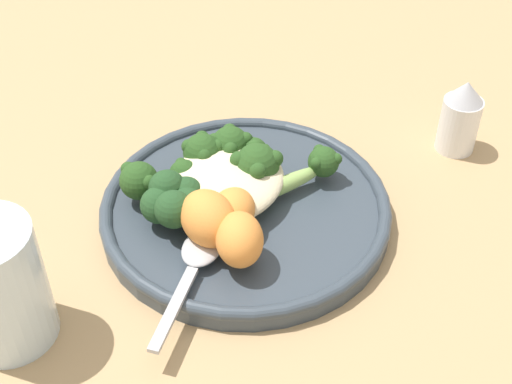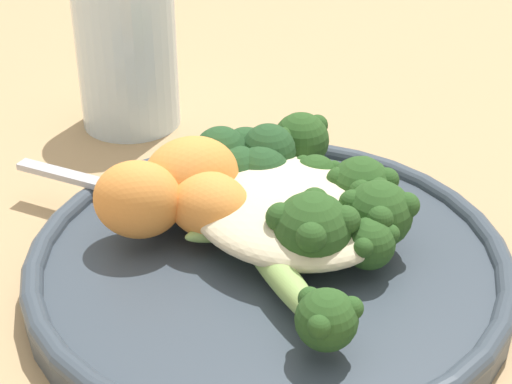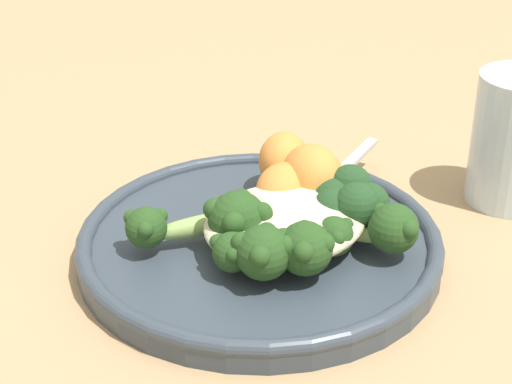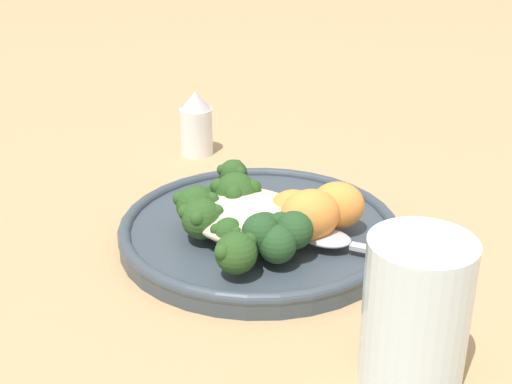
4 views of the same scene
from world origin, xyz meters
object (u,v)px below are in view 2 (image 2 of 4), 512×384
object	(u,v)px
quinoa_mound	(289,208)
broccoli_stalk_3	(339,217)
broccoli_stalk_6	(290,157)
sweet_potato_chunk_2	(138,200)
broccoli_stalk_5	(299,190)
broccoli_stalk_4	(336,197)
sweet_potato_chunk_0	(191,177)
water_glass	(127,55)
kale_tuft	(247,161)
broccoli_stalk_1	(304,230)
plate	(263,261)
spoon	(151,195)
broccoli_stalk_2	(341,241)
broccoli_stalk_0	(303,296)
sweet_potato_chunk_1	(209,205)

from	to	relation	value
quinoa_mound	broccoli_stalk_3	xyz separation A→B (m)	(0.03, 0.01, 0.00)
broccoli_stalk_6	sweet_potato_chunk_2	distance (m)	0.10
broccoli_stalk_5	broccoli_stalk_6	bearing A→B (deg)	51.10
broccoli_stalk_4	sweet_potato_chunk_0	size ratio (longest dim) A/B	2.11
broccoli_stalk_5	water_glass	distance (m)	0.19
sweet_potato_chunk_0	kale_tuft	xyz separation A→B (m)	(-0.00, 0.04, -0.00)
sweet_potato_chunk_2	broccoli_stalk_3	bearing A→B (deg)	46.18
broccoli_stalk_1	water_glass	size ratio (longest dim) A/B	0.78
broccoli_stalk_5	water_glass	world-z (taller)	water_glass
broccoli_stalk_6	broccoli_stalk_1	bearing A→B (deg)	-154.56
quinoa_mound	sweet_potato_chunk_2	size ratio (longest dim) A/B	2.45
quinoa_mound	broccoli_stalk_4	distance (m)	0.03
plate	spoon	distance (m)	0.08
broccoli_stalk_3	broccoli_stalk_5	size ratio (longest dim) A/B	1.24
sweet_potato_chunk_2	spoon	distance (m)	0.04
broccoli_stalk_3	broccoli_stalk_2	bearing A→B (deg)	-88.11
sweet_potato_chunk_2	spoon	world-z (taller)	sweet_potato_chunk_2
broccoli_stalk_6	spoon	size ratio (longest dim) A/B	0.96
sweet_potato_chunk_0	kale_tuft	size ratio (longest dim) A/B	0.94
broccoli_stalk_4	sweet_potato_chunk_2	xyz separation A→B (m)	(-0.06, -0.09, 0.01)
broccoli_stalk_4	spoon	bearing A→B (deg)	149.02
broccoli_stalk_0	spoon	world-z (taller)	broccoli_stalk_0
plate	water_glass	distance (m)	0.22
quinoa_mound	spoon	world-z (taller)	quinoa_mound
broccoli_stalk_1	kale_tuft	size ratio (longest dim) A/B	1.43
sweet_potato_chunk_2	kale_tuft	bearing A→B (deg)	90.15
broccoli_stalk_2	broccoli_stalk_4	bearing A→B (deg)	110.49
broccoli_stalk_3	sweet_potato_chunk_1	world-z (taller)	same
broccoli_stalk_4	sweet_potato_chunk_0	bearing A→B (deg)	154.13
broccoli_stalk_5	sweet_potato_chunk_0	xyz separation A→B (m)	(-0.03, -0.05, 0.01)
sweet_potato_chunk_0	broccoli_stalk_0	bearing A→B (deg)	-7.32
sweet_potato_chunk_1	quinoa_mound	bearing A→B (deg)	54.93
quinoa_mound	broccoli_stalk_4	bearing A→B (deg)	68.57
broccoli_stalk_6	sweet_potato_chunk_0	xyz separation A→B (m)	(-0.01, -0.07, 0.01)
broccoli_stalk_2	water_glass	world-z (taller)	water_glass
quinoa_mound	broccoli_stalk_2	distance (m)	0.04
broccoli_stalk_1	sweet_potato_chunk_0	size ratio (longest dim) A/B	1.51
broccoli_stalk_0	sweet_potato_chunk_1	distance (m)	0.09
broccoli_stalk_2	broccoli_stalk_5	bearing A→B (deg)	131.37
plate	quinoa_mound	distance (m)	0.03
water_glass	broccoli_stalk_5	bearing A→B (deg)	-2.75
broccoli_stalk_5	spoon	xyz separation A→B (m)	(-0.06, -0.06, -0.01)
kale_tuft	water_glass	distance (m)	0.16
broccoli_stalk_0	kale_tuft	bearing A→B (deg)	168.68
quinoa_mound	broccoli_stalk_1	world-z (taller)	broccoli_stalk_1
quinoa_mound	sweet_potato_chunk_2	bearing A→B (deg)	-126.49
sweet_potato_chunk_2	plate	bearing A→B (deg)	40.91
broccoli_stalk_3	broccoli_stalk_5	bearing A→B (deg)	122.67
broccoli_stalk_3	broccoli_stalk_4	bearing A→B (deg)	93.79
plate	broccoli_stalk_5	distance (m)	0.05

